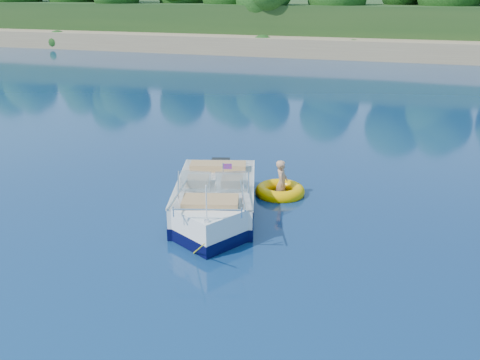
# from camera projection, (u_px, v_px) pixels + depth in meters

# --- Properties ---
(ground) EXTENTS (160.00, 160.00, 0.00)m
(ground) POSITION_uv_depth(u_px,v_px,m) (161.00, 250.00, 11.65)
(ground) COLOR #091941
(ground) RESTS_ON ground
(shoreline) EXTENTS (170.00, 59.00, 6.00)m
(shoreline) POSITION_uv_depth(u_px,v_px,m) (380.00, 25.00, 68.40)
(shoreline) COLOR #8D7052
(shoreline) RESTS_ON ground
(motorboat) EXTENTS (2.87, 5.29, 1.81)m
(motorboat) POSITION_uv_depth(u_px,v_px,m) (215.00, 203.00, 13.26)
(motorboat) COLOR white
(motorboat) RESTS_ON ground
(tow_tube) EXTENTS (1.57, 1.57, 0.36)m
(tow_tube) POSITION_uv_depth(u_px,v_px,m) (280.00, 191.00, 14.76)
(tow_tube) COLOR #FFB100
(tow_tube) RESTS_ON ground
(boy) EXTENTS (0.45, 0.77, 1.43)m
(boy) POSITION_uv_depth(u_px,v_px,m) (281.00, 194.00, 14.83)
(boy) COLOR tan
(boy) RESTS_ON ground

